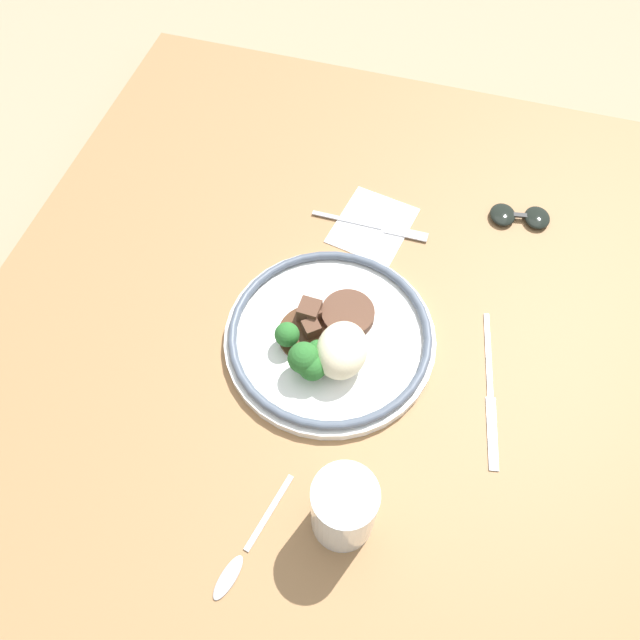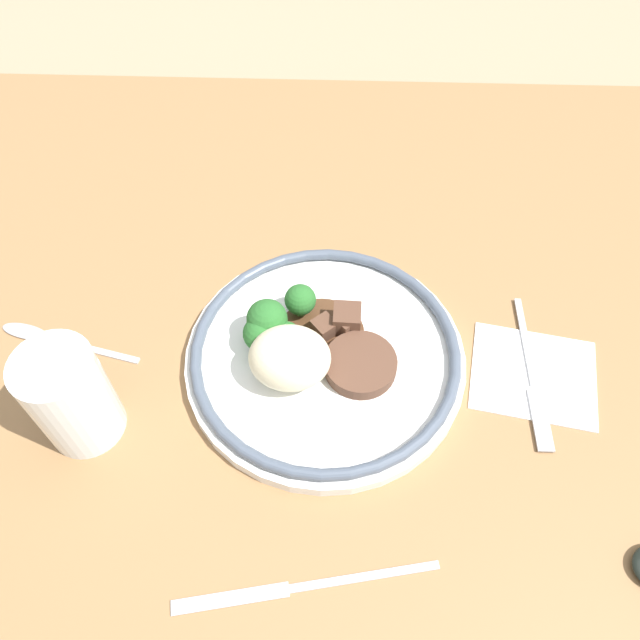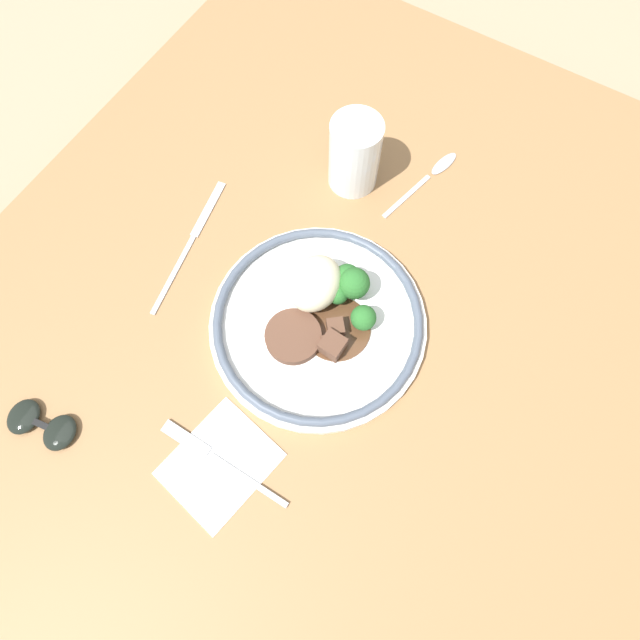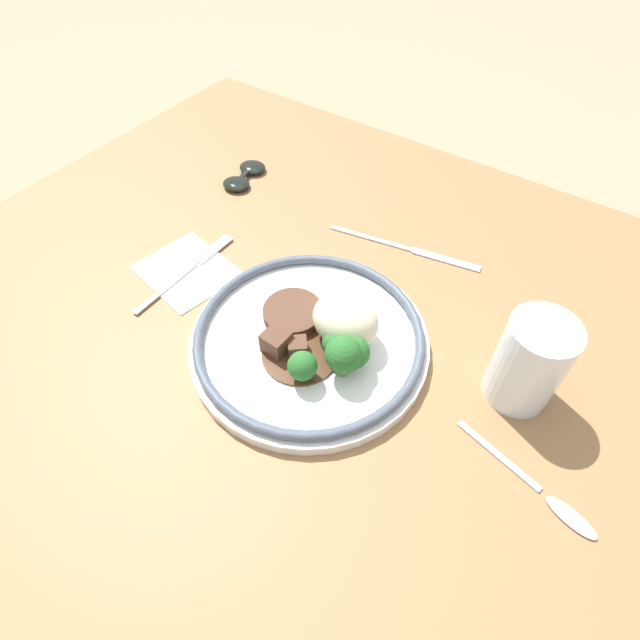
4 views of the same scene
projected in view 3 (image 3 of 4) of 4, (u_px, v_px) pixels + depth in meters
name	position (u px, v px, depth m)	size (l,w,h in m)	color
ground_plane	(327.00, 329.00, 0.71)	(8.00, 8.00, 0.00)	#998466
dining_table	(327.00, 324.00, 0.69)	(1.17, 0.99, 0.04)	olive
napkin	(220.00, 464.00, 0.61)	(0.14, 0.13, 0.00)	white
plate	(320.00, 316.00, 0.65)	(0.29, 0.29, 0.08)	white
juice_glass	(354.00, 157.00, 0.70)	(0.07, 0.07, 0.11)	#F4AD19
fork	(212.00, 456.00, 0.61)	(0.02, 0.18, 0.00)	#B7B7BC
knife	(192.00, 240.00, 0.71)	(0.22, 0.05, 0.00)	#B7B7BC
spoon	(435.00, 172.00, 0.75)	(0.16, 0.05, 0.01)	#B7B7BC
sunglasses	(42.00, 425.00, 0.62)	(0.06, 0.10, 0.01)	black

